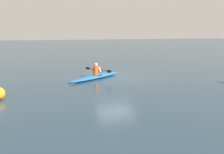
% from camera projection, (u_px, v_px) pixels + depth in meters
% --- Properties ---
extents(ground_plane, '(160.00, 160.00, 0.00)m').
position_uv_depth(ground_plane, '(115.00, 78.00, 15.67)').
color(ground_plane, '#233847').
extents(kayak, '(4.12, 3.00, 0.25)m').
position_uv_depth(kayak, '(96.00, 77.00, 15.28)').
color(kayak, '#1959A5').
rests_on(kayak, ground).
extents(kayaker, '(1.31, 1.99, 0.79)m').
position_uv_depth(kayaker, '(96.00, 70.00, 15.25)').
color(kayaker, '#E04C14').
rests_on(kayaker, kayak).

